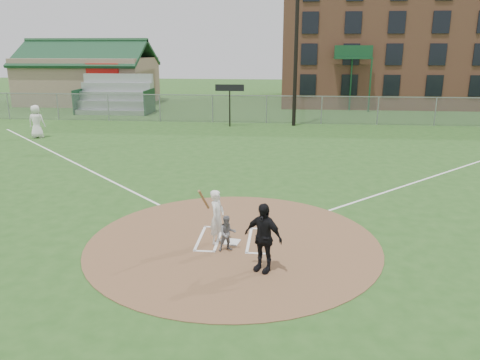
# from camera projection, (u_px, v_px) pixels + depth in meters

# --- Properties ---
(ground) EXTENTS (140.00, 140.00, 0.00)m
(ground) POSITION_uv_depth(u_px,v_px,m) (233.00, 242.00, 13.52)
(ground) COLOR #254E1B
(ground) RESTS_ON ground
(dirt_circle) EXTENTS (8.40, 8.40, 0.02)m
(dirt_circle) POSITION_uv_depth(u_px,v_px,m) (233.00, 242.00, 13.52)
(dirt_circle) COLOR brown
(dirt_circle) RESTS_ON ground
(home_plate) EXTENTS (0.51, 0.51, 0.03)m
(home_plate) POSITION_uv_depth(u_px,v_px,m) (232.00, 242.00, 13.44)
(home_plate) COLOR silver
(home_plate) RESTS_ON dirt_circle
(foul_line_first) EXTENTS (17.04, 17.04, 0.01)m
(foul_line_first) POSITION_uv_depth(u_px,v_px,m) (451.00, 171.00, 21.29)
(foul_line_first) COLOR white
(foul_line_first) RESTS_ON ground
(foul_line_third) EXTENTS (17.04, 17.04, 0.01)m
(foul_line_third) POSITION_uv_depth(u_px,v_px,m) (72.00, 161.00, 22.97)
(foul_line_third) COLOR white
(foul_line_third) RESTS_ON ground
(catcher) EXTENTS (0.59, 0.53, 1.01)m
(catcher) POSITION_uv_depth(u_px,v_px,m) (227.00, 233.00, 12.79)
(catcher) COLOR slate
(catcher) RESTS_ON dirt_circle
(umpire) EXTENTS (1.12, 0.86, 1.78)m
(umpire) POSITION_uv_depth(u_px,v_px,m) (263.00, 237.00, 11.54)
(umpire) COLOR black
(umpire) RESTS_ON dirt_circle
(ondeck_player) EXTENTS (1.02, 0.70, 2.02)m
(ondeck_player) POSITION_uv_depth(u_px,v_px,m) (36.00, 121.00, 28.73)
(ondeck_player) COLOR white
(ondeck_player) RESTS_ON ground
(batters_boxes) EXTENTS (2.08, 1.88, 0.01)m
(batters_boxes) POSITION_uv_depth(u_px,v_px,m) (234.00, 239.00, 13.66)
(batters_boxes) COLOR white
(batters_boxes) RESTS_ON dirt_circle
(batter_at_plate) EXTENTS (0.68, 1.02, 1.78)m
(batter_at_plate) POSITION_uv_depth(u_px,v_px,m) (217.00, 217.00, 13.21)
(batter_at_plate) COLOR white
(batter_at_plate) RESTS_ON dirt_circle
(outfield_fence) EXTENTS (56.08, 0.08, 2.03)m
(outfield_fence) POSITION_uv_depth(u_px,v_px,m) (266.00, 109.00, 34.29)
(outfield_fence) COLOR slate
(outfield_fence) RESTS_ON ground
(bleachers) EXTENTS (6.08, 3.20, 3.20)m
(bleachers) POSITION_uv_depth(u_px,v_px,m) (115.00, 94.00, 39.37)
(bleachers) COLOR #B7BABF
(bleachers) RESTS_ON ground
(clubhouse) EXTENTS (12.20, 8.71, 6.23)m
(clubhouse) POSITION_uv_depth(u_px,v_px,m) (89.00, 79.00, 46.12)
(clubhouse) COLOR gray
(clubhouse) RESTS_ON ground
(brick_warehouse) EXTENTS (30.00, 17.17, 15.00)m
(brick_warehouse) POSITION_uv_depth(u_px,v_px,m) (436.00, 25.00, 46.29)
(brick_warehouse) COLOR #9F6044
(brick_warehouse) RESTS_ON ground
(light_pole) EXTENTS (1.20, 0.30, 12.22)m
(light_pole) POSITION_uv_depth(u_px,v_px,m) (297.00, 29.00, 31.61)
(light_pole) COLOR black
(light_pole) RESTS_ON ground
(scoreboard_sign) EXTENTS (2.00, 0.10, 2.93)m
(scoreboard_sign) POSITION_uv_depth(u_px,v_px,m) (230.00, 92.00, 32.43)
(scoreboard_sign) COLOR black
(scoreboard_sign) RESTS_ON ground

